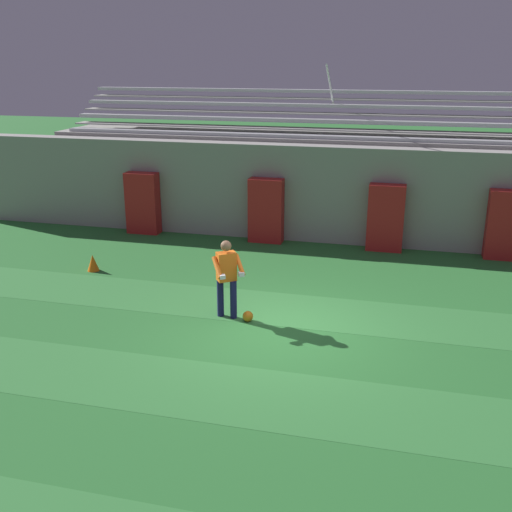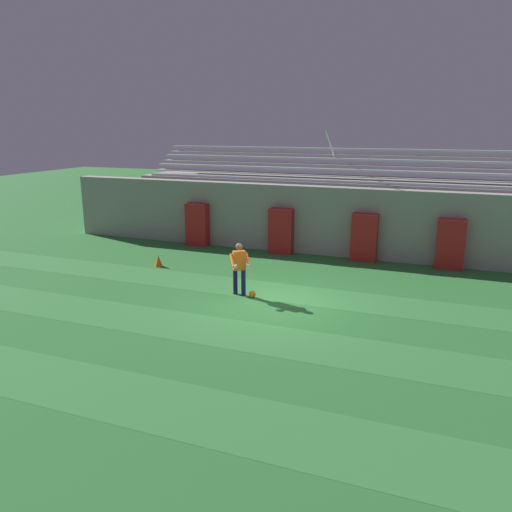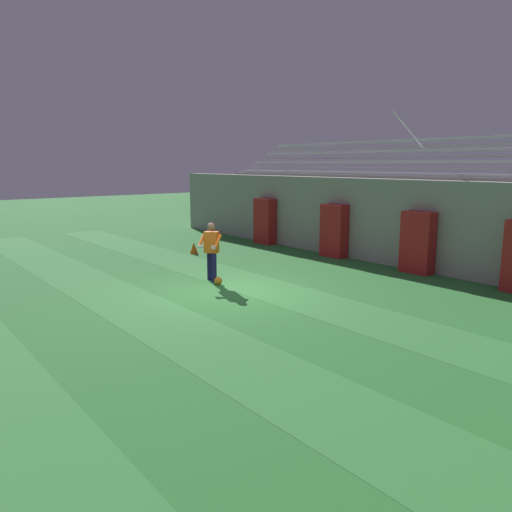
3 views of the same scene
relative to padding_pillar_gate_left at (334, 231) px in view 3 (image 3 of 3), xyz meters
name	(u,v)px [view 3 (image 3 of 3)]	position (x,y,z in m)	size (l,w,h in m)	color
ground_plane	(224,292)	(1.71, -5.95, -0.94)	(80.00, 80.00, 0.00)	#2D7533
turf_stripe_mid	(138,309)	(1.71, -8.38, -0.94)	(28.00, 1.79, 0.01)	#38843D
turf_stripe_far	(258,286)	(1.71, -4.81, -0.94)	(28.00, 1.79, 0.01)	#38843D
back_wall	(384,221)	(1.71, 0.55, 0.46)	(24.00, 0.60, 2.80)	#999691
padding_pillar_gate_left	(334,231)	(0.00, 0.00, 0.00)	(1.00, 0.44, 1.88)	#B21E1E
padding_pillar_gate_right	(418,243)	(3.42, 0.00, 0.00)	(1.00, 0.44, 1.88)	#B21E1E
padding_pillar_far_left	(265,221)	(-3.88, 0.00, 0.00)	(1.00, 0.44, 1.88)	#B21E1E
bleacher_stand	(419,214)	(1.71, 2.54, 0.56)	(18.00, 3.35, 5.03)	#999691
goalkeeper	(211,248)	(0.46, -5.51, 0.02)	(0.74, 0.72, 1.67)	#19194C
soccer_ball	(218,281)	(0.93, -5.61, -0.83)	(0.22, 0.22, 0.22)	orange
traffic_cone	(194,248)	(-3.69, -3.57, -0.73)	(0.30, 0.30, 0.42)	orange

